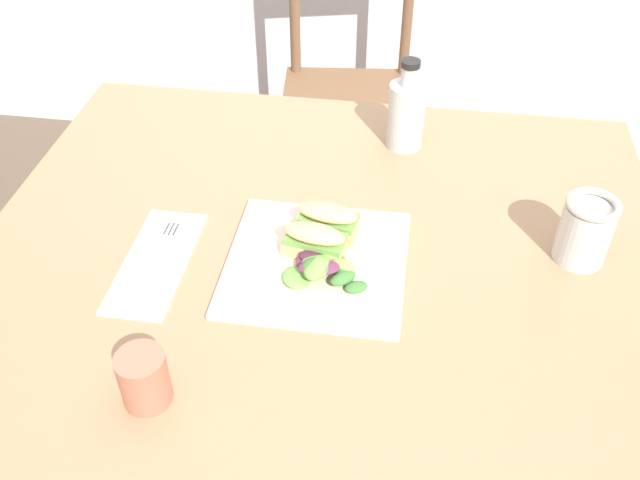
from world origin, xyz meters
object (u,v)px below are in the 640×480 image
(sandwich_half_front, at_px, (315,241))
(fork_on_napkin, at_px, (160,253))
(plate_lunch, at_px, (316,263))
(cup_extra_side, at_px, (144,379))
(chair_wooden_far, at_px, (349,93))
(mason_jar_iced_tea, at_px, (585,233))
(sandwich_half_back, at_px, (328,220))
(bottle_cold_brew, at_px, (406,117))
(dining_table, at_px, (320,302))

(sandwich_half_front, relative_size, fork_on_napkin, 0.58)
(plate_lunch, distance_m, cup_extra_side, 0.34)
(plate_lunch, distance_m, sandwich_half_front, 0.04)
(chair_wooden_far, relative_size, cup_extra_side, 10.67)
(sandwich_half_front, bearing_deg, mason_jar_iced_tea, 9.11)
(sandwich_half_back, distance_m, bottle_cold_brew, 0.32)
(sandwich_half_back, bearing_deg, dining_table, -103.62)
(sandwich_half_back, bearing_deg, mason_jar_iced_tea, 1.78)
(dining_table, bearing_deg, plate_lunch, -89.95)
(plate_lunch, height_order, bottle_cold_brew, bottle_cold_brew)
(chair_wooden_far, relative_size, sandwich_half_back, 8.09)
(mason_jar_iced_tea, relative_size, cup_extra_side, 1.40)
(bottle_cold_brew, relative_size, mason_jar_iced_tea, 1.59)
(sandwich_half_front, xyz_separation_m, bottle_cold_brew, (0.12, 0.36, 0.02))
(sandwich_half_front, distance_m, sandwich_half_back, 0.06)
(sandwich_half_back, relative_size, fork_on_napkin, 0.58)
(plate_lunch, height_order, sandwich_half_front, sandwich_half_front)
(dining_table, xyz_separation_m, sandwich_half_front, (-0.01, -0.02, 0.16))
(sandwich_half_front, relative_size, mason_jar_iced_tea, 0.94)
(fork_on_napkin, bearing_deg, mason_jar_iced_tea, 8.33)
(dining_table, xyz_separation_m, fork_on_napkin, (-0.26, -0.05, 0.13))
(fork_on_napkin, bearing_deg, cup_extra_side, -74.59)
(sandwich_half_back, xyz_separation_m, cup_extra_side, (-0.19, -0.36, 0.00))
(plate_lunch, distance_m, fork_on_napkin, 0.26)
(plate_lunch, xyz_separation_m, fork_on_napkin, (-0.26, -0.01, 0.00))
(plate_lunch, height_order, cup_extra_side, cup_extra_side)
(bottle_cold_brew, bearing_deg, cup_extra_side, -114.20)
(plate_lunch, relative_size, fork_on_napkin, 1.54)
(mason_jar_iced_tea, bearing_deg, chair_wooden_far, 115.95)
(plate_lunch, bearing_deg, fork_on_napkin, -176.76)
(chair_wooden_far, xyz_separation_m, sandwich_half_front, (0.06, -1.07, 0.33))
(plate_lunch, xyz_separation_m, cup_extra_side, (-0.18, -0.29, 0.04))
(sandwich_half_back, xyz_separation_m, fork_on_napkin, (-0.26, -0.09, -0.03))
(cup_extra_side, bearing_deg, plate_lunch, 57.90)
(sandwich_half_front, height_order, fork_on_napkin, sandwich_half_front)
(chair_wooden_far, xyz_separation_m, fork_on_napkin, (-0.19, -1.10, 0.30))
(bottle_cold_brew, bearing_deg, plate_lunch, -107.36)
(bottle_cold_brew, bearing_deg, mason_jar_iced_tea, -44.08)
(bottle_cold_brew, bearing_deg, chair_wooden_far, 104.72)
(fork_on_napkin, bearing_deg, dining_table, 11.53)
(dining_table, height_order, plate_lunch, plate_lunch)
(fork_on_napkin, height_order, cup_extra_side, cup_extra_side)
(dining_table, relative_size, plate_lunch, 4.00)
(chair_wooden_far, distance_m, sandwich_half_front, 1.12)
(plate_lunch, distance_m, sandwich_half_back, 0.08)
(dining_table, relative_size, fork_on_napkin, 6.16)
(chair_wooden_far, distance_m, fork_on_napkin, 1.15)
(sandwich_half_back, height_order, bottle_cold_brew, bottle_cold_brew)
(cup_extra_side, bearing_deg, bottle_cold_brew, 65.80)
(dining_table, bearing_deg, sandwich_half_back, 76.38)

